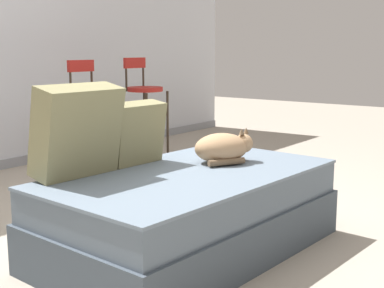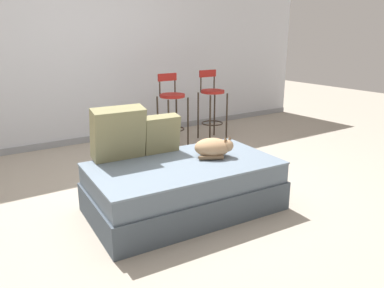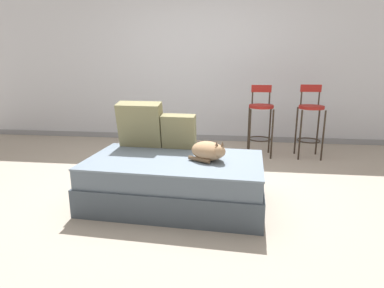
{
  "view_description": "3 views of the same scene",
  "coord_description": "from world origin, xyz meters",
  "views": [
    {
      "loc": [
        -2.22,
        -2.08,
        1.09
      ],
      "look_at": [
        0.15,
        -0.3,
        0.56
      ],
      "focal_mm": 50.0,
      "sensor_mm": 36.0,
      "label": 1
    },
    {
      "loc": [
        -1.62,
        -2.99,
        1.52
      ],
      "look_at": [
        0.15,
        -0.3,
        0.56
      ],
      "focal_mm": 35.0,
      "sensor_mm": 36.0,
      "label": 2
    },
    {
      "loc": [
        0.51,
        -3.2,
        1.31
      ],
      "look_at": [
        0.15,
        -0.3,
        0.56
      ],
      "focal_mm": 30.0,
      "sensor_mm": 36.0,
      "label": 3
    }
  ],
  "objects": [
    {
      "name": "cat",
      "position": [
        0.32,
        -0.4,
        0.53
      ],
      "size": [
        0.4,
        0.37,
        0.2
      ],
      "color": "tan",
      "rests_on": "couch"
    },
    {
      "name": "bar_stool_near_window",
      "position": [
        0.92,
        1.37,
        0.58
      ],
      "size": [
        0.34,
        0.34,
        1.0
      ],
      "color": "#2D2319",
      "rests_on": "ground"
    },
    {
      "name": "ground_plane",
      "position": [
        0.0,
        0.0,
        0.0
      ],
      "size": [
        16.0,
        16.0,
        0.0
      ],
      "primitive_type": "plane",
      "color": "#A89E8E",
      "rests_on": "ground"
    },
    {
      "name": "throw_pillow_middle",
      "position": [
        -0.02,
        -0.03,
        0.62
      ],
      "size": [
        0.35,
        0.19,
        0.36
      ],
      "color": "#847F56",
      "rests_on": "couch"
    },
    {
      "name": "throw_pillow_corner",
      "position": [
        -0.43,
        -0.01,
        0.68
      ],
      "size": [
        0.47,
        0.27,
        0.48
      ],
      "color": "#847F56",
      "rests_on": "couch"
    },
    {
      "name": "couch",
      "position": [
        0.0,
        -0.4,
        0.23
      ],
      "size": [
        1.68,
        1.03,
        0.44
      ],
      "color": "#44505B",
      "rests_on": "ground"
    },
    {
      "name": "bar_stool_by_doorway",
      "position": [
        1.6,
        1.37,
        0.58
      ],
      "size": [
        0.34,
        0.34,
        1.01
      ],
      "color": "#2D2319",
      "rests_on": "ground"
    },
    {
      "name": "wall_baseboard_trim",
      "position": [
        0.0,
        2.2,
        0.04
      ],
      "size": [
        8.0,
        0.02,
        0.09
      ],
      "primitive_type": "cube",
      "color": "gray",
      "rests_on": "ground"
    },
    {
      "name": "wall_back_panel",
      "position": [
        0.0,
        2.25,
        1.3
      ],
      "size": [
        8.0,
        0.1,
        2.6
      ],
      "primitive_type": "cube",
      "color": "silver",
      "rests_on": "ground"
    }
  ]
}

